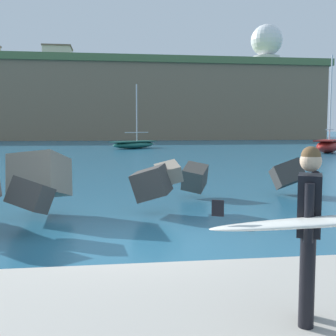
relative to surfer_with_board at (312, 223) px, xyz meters
name	(u,v)px	position (x,y,z in m)	size (l,w,h in m)	color
ground_plane	(129,246)	(-1.57, 4.04, -1.28)	(400.00, 400.00, 0.00)	#235B7A
breakwater_jetty	(40,181)	(-3.48, 6.30, -0.29)	(29.26, 8.25, 2.65)	#3D3A38
surfer_with_board	(312,223)	(0.00, 0.00, 0.00)	(2.03, 1.53, 1.78)	black
boat_near_left	(328,145)	(16.91, 31.42, -0.64)	(4.23, 4.50, 8.35)	maroon
boat_near_right	(134,144)	(0.77, 41.49, -0.83)	(5.45, 5.32, 6.65)	#1E6656
headland_bluff	(103,103)	(-2.72, 85.33, 5.79)	(80.06, 33.76, 14.09)	#847056
radar_dome	(266,45)	(30.52, 83.52, 17.61)	(6.39, 6.39, 8.98)	silver
station_building_west	(58,59)	(-12.31, 94.03, 15.49)	(6.02, 6.98, 5.31)	beige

